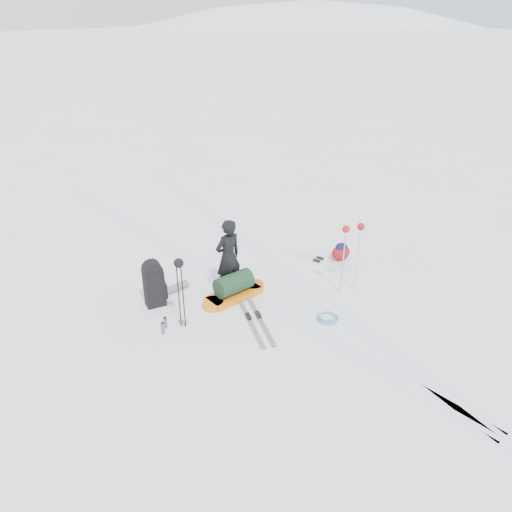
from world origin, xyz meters
The scene contains 14 objects.
ground centered at (0.00, 0.00, 0.00)m, with size 200.00×200.00×0.00m, color white.
snow_hill_backdrop centered at (62.69, 84.02, -69.02)m, with size 359.50×192.00×162.45m.
ski_tracks centered at (0.61, 0.88, 0.00)m, with size 3.38×17.97×0.01m.
skier centered at (-0.30, 0.72, 0.83)m, with size 0.60×0.40×1.66m, color black.
pulk_sled centered at (-0.37, 0.46, 0.22)m, with size 1.49×0.50×0.57m.
expedition_rucksack centered at (-1.67, 1.28, 0.46)m, with size 1.10×0.48×0.99m.
ski_poles_black centered at (-1.71, 0.25, 1.19)m, with size 0.18×0.18×1.45m.
ski_poles_silver centered at (1.69, -0.82, 1.29)m, with size 0.48×0.26×1.54m.
touring_skis_grey centered at (-0.49, -0.35, 0.02)m, with size 1.04×1.97×0.07m.
touring_skis_white centered at (2.17, 0.53, 0.01)m, with size 0.66×1.70×0.06m.
rope_coil centered at (0.61, -1.28, 0.03)m, with size 0.49×0.49×0.05m.
small_daypack centered at (2.64, 0.26, 0.20)m, with size 0.54×0.44×0.42m.
thermos_pair centered at (-2.06, 0.35, 0.12)m, with size 0.20×0.21×0.25m.
stuff_sack centered at (-0.09, 1.09, 0.11)m, with size 0.40×0.33×0.23m.
Camera 1 is at (-5.51, -6.67, 5.55)m, focal length 35.00 mm.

